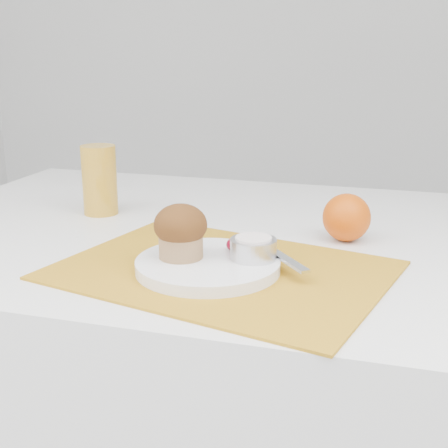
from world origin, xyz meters
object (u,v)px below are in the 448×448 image
(table, at_px, (231,420))
(orange, at_px, (347,217))
(juice_glass, at_px, (100,180))
(muffin, at_px, (181,231))
(plate, at_px, (208,265))

(table, height_order, orange, orange)
(juice_glass, height_order, muffin, juice_glass)
(table, xyz_separation_m, juice_glass, (-0.27, 0.04, 0.44))
(juice_glass, bearing_deg, plate, -40.06)
(muffin, bearing_deg, plate, 0.44)
(table, relative_size, orange, 15.34)
(orange, distance_m, juice_glass, 0.46)
(orange, relative_size, juice_glass, 0.60)
(plate, bearing_deg, juice_glass, 139.94)
(table, distance_m, plate, 0.44)
(table, distance_m, orange, 0.46)
(plate, xyz_separation_m, juice_glass, (-0.29, 0.25, 0.05))
(juice_glass, distance_m, muffin, 0.35)
(table, bearing_deg, juice_glass, 171.47)
(orange, relative_size, muffin, 1.01)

